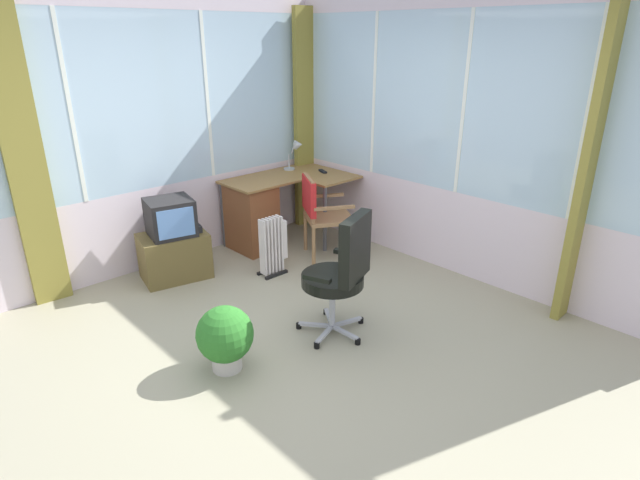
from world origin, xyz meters
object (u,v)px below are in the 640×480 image
Objects in this scene: wooden_armchair at (318,207)px; office_chair at (342,269)px; desk at (256,212)px; desk_lamp at (296,150)px; tv_remote at (323,171)px; tv_on_stand at (174,243)px; space_heater at (274,245)px; potted_plant at (225,336)px.

office_chair is (-0.94, -1.27, 0.01)m from wooden_armchair.
desk is 3.80× the size of desk_lamp.
tv_remote is 1.95m from tv_on_stand.
wooden_armchair reaches higher than space_heater.
desk_lamp is at bearing 38.05° from space_heater.
office_chair reaches higher than tv_on_stand.
tv_on_stand is at bearing -174.43° from desk_lamp.
space_heater is (0.32, 1.27, -0.28)m from office_chair.
wooden_armchair is 2.17m from potted_plant.
desk_lamp is 2.48m from office_chair.
tv_on_stand is at bearing 156.19° from wooden_armchair.
desk is 9.01× the size of tv_remote.
office_chair is at bearing -122.81° from desk_lamp.
desk_lamp reaches higher than desk.
tv_remote is 2.88m from potted_plant.
desk is at bearing 72.27° from office_chair.
desk is 0.76m from wooden_armchair.
wooden_armchair is 0.67m from space_heater.
wooden_armchair reaches higher than potted_plant.
wooden_armchair is at bearing 53.64° from office_chair.
space_heater is at bearing -138.29° from tv_remote.
desk_lamp is 0.98m from wooden_armchair.
office_chair is at bearing -104.20° from space_heater.
desk is 0.93m from tv_remote.
tv_on_stand is (-1.90, 0.14, -0.42)m from tv_remote.
desk reaches higher than potted_plant.
tv_on_stand is 1.64× the size of potted_plant.
potted_plant is at bearing -141.39° from desk_lamp.
office_chair is 1.03m from potted_plant.
tv_remote is at bearing 50.10° from office_chair.
tv_on_stand is at bearing -165.10° from tv_remote.
office_chair is 1.70× the size of space_heater.
desk_lamp is at bearing 38.61° from potted_plant.
potted_plant is (-2.40, -1.50, -0.52)m from tv_remote.
desk is at bearing -175.12° from tv_remote.
desk is 1.49× the size of wooden_armchair.
tv_on_stand is (-1.39, 0.61, -0.21)m from wooden_armchair.
tv_remote reaches higher than space_heater.
tv_on_stand is (-1.07, -0.07, -0.06)m from desk.
potted_plant is at bearing -140.96° from space_heater.
potted_plant is at bearing -151.32° from wooden_armchair.
desk_lamp is at bearing 63.61° from wooden_armchair.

